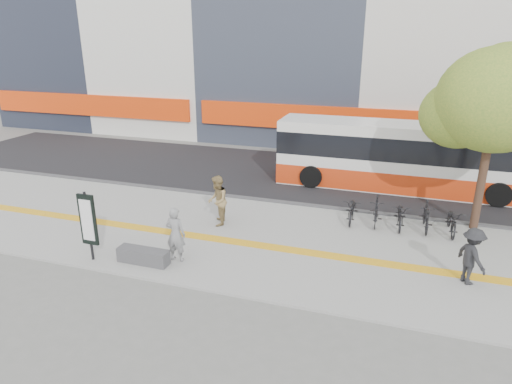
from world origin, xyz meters
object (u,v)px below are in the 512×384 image
(signboard, at_px, (88,221))
(bus, at_px, (402,159))
(pedestrian_tan, at_px, (217,201))
(street_tree, at_px, (494,102))
(pedestrian_dark, at_px, (472,256))
(seated_woman, at_px, (176,234))
(bench, at_px, (143,256))

(signboard, xyz_separation_m, bus, (8.76, 10.01, 0.05))
(signboard, relative_size, pedestrian_tan, 1.20)
(street_tree, bearing_deg, pedestrian_dark, -98.06)
(signboard, xyz_separation_m, seated_woman, (2.47, 0.79, -0.43))
(bench, distance_m, seated_woman, 1.18)
(bus, height_order, seated_woman, bus)
(bus, height_order, pedestrian_dark, bus)
(pedestrian_tan, bearing_deg, bus, 118.37)
(street_tree, relative_size, seated_woman, 3.67)
(bench, bearing_deg, seated_woman, 28.81)
(bench, height_order, pedestrian_tan, pedestrian_tan)
(bus, xyz_separation_m, pedestrian_tan, (-6.15, -6.33, -0.43))
(signboard, bearing_deg, bench, 10.81)
(pedestrian_tan, height_order, pedestrian_dark, pedestrian_tan)
(bench, bearing_deg, street_tree, 31.62)
(signboard, distance_m, pedestrian_dark, 11.00)
(bench, distance_m, street_tree, 12.23)
(seated_woman, height_order, pedestrian_tan, pedestrian_tan)
(bench, height_order, signboard, signboard)
(street_tree, bearing_deg, bus, 125.41)
(signboard, distance_m, pedestrian_tan, 4.52)
(pedestrian_tan, bearing_deg, signboard, -52.97)
(seated_woman, xyz_separation_m, pedestrian_tan, (0.14, 2.89, 0.05))
(signboard, xyz_separation_m, street_tree, (11.38, 6.33, 3.15))
(pedestrian_dark, bearing_deg, pedestrian_tan, 48.10)
(bus, xyz_separation_m, pedestrian_dark, (2.02, -7.89, -0.52))
(bus, relative_size, pedestrian_tan, 5.95)
(signboard, height_order, pedestrian_dark, signboard)
(street_tree, distance_m, seated_woman, 11.08)
(bench, xyz_separation_m, pedestrian_tan, (1.02, 3.37, 0.69))
(street_tree, height_order, seated_woman, street_tree)
(pedestrian_dark, bearing_deg, bench, 70.03)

